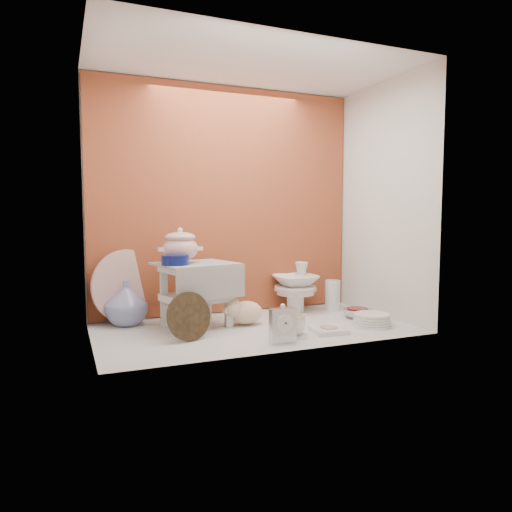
# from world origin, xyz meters

# --- Properties ---
(ground) EXTENTS (1.80, 1.80, 0.00)m
(ground) POSITION_xyz_m (0.00, 0.00, 0.00)
(ground) COLOR silver
(ground) RESTS_ON ground
(niche_shell) EXTENTS (1.86, 1.03, 1.53)m
(niche_shell) POSITION_xyz_m (0.00, 0.18, 0.93)
(niche_shell) COLOR #A53E29
(niche_shell) RESTS_ON ground
(step_stool) EXTENTS (0.51, 0.46, 0.38)m
(step_stool) POSITION_xyz_m (-0.30, 0.17, 0.19)
(step_stool) COLOR silver
(step_stool) RESTS_ON ground
(soup_tureen) EXTENTS (0.32, 0.32, 0.21)m
(soup_tureen) POSITION_xyz_m (-0.38, 0.20, 0.48)
(soup_tureen) COLOR white
(soup_tureen) RESTS_ON step_stool
(cobalt_bowl) EXTENTS (0.20, 0.20, 0.06)m
(cobalt_bowl) POSITION_xyz_m (-0.43, 0.11, 0.41)
(cobalt_bowl) COLOR #0B1353
(cobalt_bowl) RESTS_ON step_stool
(floral_platter) EXTENTS (0.44, 0.21, 0.45)m
(floral_platter) POSITION_xyz_m (-0.67, 0.45, 0.22)
(floral_platter) COLOR white
(floral_platter) RESTS_ON ground
(blue_white_vase) EXTENTS (0.31, 0.31, 0.26)m
(blue_white_vase) POSITION_xyz_m (-0.68, 0.36, 0.13)
(blue_white_vase) COLOR silver
(blue_white_vase) RESTS_ON ground
(lacquer_tray) EXTENTS (0.27, 0.14, 0.26)m
(lacquer_tray) POSITION_xyz_m (-0.42, -0.12, 0.13)
(lacquer_tray) COLOR black
(lacquer_tray) RESTS_ON ground
(mantel_clock) EXTENTS (0.14, 0.05, 0.20)m
(mantel_clock) POSITION_xyz_m (0.02, -0.35, 0.10)
(mantel_clock) COLOR silver
(mantel_clock) RESTS_ON ground
(plush_pig) EXTENTS (0.29, 0.22, 0.15)m
(plush_pig) POSITION_xyz_m (-0.01, 0.09, 0.08)
(plush_pig) COLOR beige
(plush_pig) RESTS_ON ground
(teacup_saucer) EXTENTS (0.21, 0.21, 0.01)m
(teacup_saucer) POSITION_xyz_m (0.12, -0.25, 0.01)
(teacup_saucer) COLOR white
(teacup_saucer) RESTS_ON ground
(gold_rim_teacup) EXTENTS (0.16, 0.16, 0.11)m
(gold_rim_teacup) POSITION_xyz_m (0.12, -0.25, 0.06)
(gold_rim_teacup) COLOR white
(gold_rim_teacup) RESTS_ON teacup_saucer
(lattice_dish) EXTENTS (0.21, 0.21, 0.03)m
(lattice_dish) POSITION_xyz_m (0.35, -0.25, 0.01)
(lattice_dish) COLOR white
(lattice_dish) RESTS_ON ground
(dinner_plate_stack) EXTENTS (0.27, 0.27, 0.07)m
(dinner_plate_stack) POSITION_xyz_m (0.67, -0.21, 0.04)
(dinner_plate_stack) COLOR white
(dinner_plate_stack) RESTS_ON ground
(crystal_bowl) EXTENTS (0.20, 0.20, 0.06)m
(crystal_bowl) POSITION_xyz_m (0.72, 0.00, 0.03)
(crystal_bowl) COLOR silver
(crystal_bowl) RESTS_ON ground
(clear_glass_vase) EXTENTS (0.13, 0.13, 0.21)m
(clear_glass_vase) POSITION_xyz_m (0.70, 0.27, 0.10)
(clear_glass_vase) COLOR silver
(clear_glass_vase) RESTS_ON ground
(porcelain_tower) EXTENTS (0.38, 0.38, 0.34)m
(porcelain_tower) POSITION_xyz_m (0.44, 0.34, 0.17)
(porcelain_tower) COLOR white
(porcelain_tower) RESTS_ON ground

